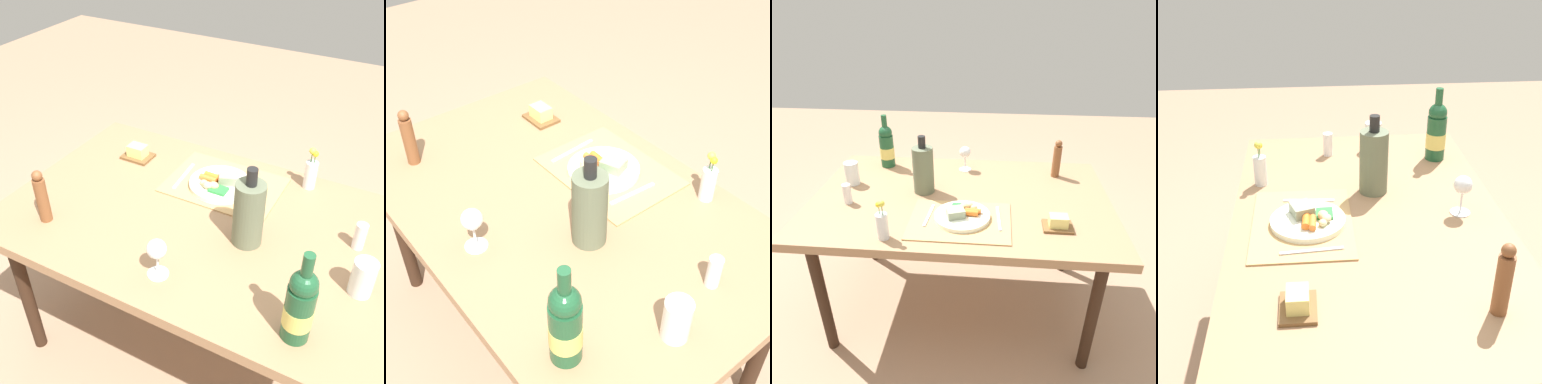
# 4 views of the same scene
# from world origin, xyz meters

# --- Properties ---
(ground_plane) EXTENTS (8.00, 8.00, 0.00)m
(ground_plane) POSITION_xyz_m (0.00, 0.00, 0.00)
(ground_plane) COLOR #A28064
(dining_table) EXTENTS (1.49, 0.94, 0.73)m
(dining_table) POSITION_xyz_m (0.00, 0.00, 0.67)
(dining_table) COLOR #9E7552
(dining_table) RESTS_ON ground_plane
(placemat) EXTENTS (0.46, 0.34, 0.01)m
(placemat) POSITION_xyz_m (0.02, -0.23, 0.73)
(placemat) COLOR tan
(placemat) RESTS_ON dining_table
(dinner_plate) EXTENTS (0.25, 0.25, 0.06)m
(dinner_plate) POSITION_xyz_m (0.03, -0.21, 0.75)
(dinner_plate) COLOR white
(dinner_plate) RESTS_ON placemat
(fork) EXTENTS (0.03, 0.19, 0.00)m
(fork) POSITION_xyz_m (-0.13, -0.21, 0.74)
(fork) COLOR silver
(fork) RESTS_ON placemat
(knife) EXTENTS (0.03, 0.20, 0.00)m
(knife) POSITION_xyz_m (0.19, -0.20, 0.74)
(knife) COLOR silver
(knife) RESTS_ON placemat
(pepper_mill) EXTENTS (0.04, 0.04, 0.21)m
(pepper_mill) POSITION_xyz_m (0.51, 0.28, 0.83)
(pepper_mill) COLOR brown
(pepper_mill) RESTS_ON dining_table
(salt_shaker) EXTENTS (0.04, 0.04, 0.10)m
(salt_shaker) POSITION_xyz_m (-0.54, -0.11, 0.78)
(salt_shaker) COLOR white
(salt_shaker) RESTS_ON dining_table
(flower_vase) EXTENTS (0.05, 0.05, 0.18)m
(flower_vase) POSITION_xyz_m (-0.29, -0.39, 0.80)
(flower_vase) COLOR silver
(flower_vase) RESTS_ON dining_table
(wine_glass) EXTENTS (0.07, 0.07, 0.14)m
(wine_glass) POSITION_xyz_m (-0.01, 0.32, 0.83)
(wine_glass) COLOR white
(wine_glass) RESTS_ON dining_table
(cooler_bottle) EXTENTS (0.11, 0.11, 0.30)m
(cooler_bottle) POSITION_xyz_m (-0.19, 0.04, 0.86)
(cooler_bottle) COLOR #5E684F
(cooler_bottle) RESTS_ON dining_table
(wine_bottle) EXTENTS (0.08, 0.08, 0.31)m
(wine_bottle) POSITION_xyz_m (-0.47, 0.34, 0.85)
(wine_bottle) COLOR #1D512E
(wine_bottle) RESTS_ON dining_table
(water_tumbler) EXTENTS (0.07, 0.07, 0.12)m
(water_tumbler) POSITION_xyz_m (-0.59, 0.09, 0.78)
(water_tumbler) COLOR silver
(water_tumbler) RESTS_ON dining_table
(butter_dish) EXTENTS (0.13, 0.10, 0.06)m
(butter_dish) POSITION_xyz_m (0.45, -0.24, 0.75)
(butter_dish) COLOR brown
(butter_dish) RESTS_ON dining_table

